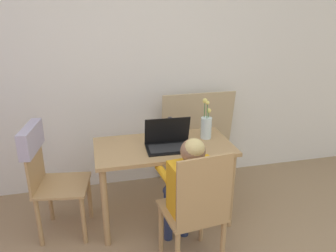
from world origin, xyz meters
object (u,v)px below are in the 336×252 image
object	(u,v)px
chair_spare	(44,164)
laptop	(169,141)
water_bottle	(170,130)
chair_occupied	(196,211)
person_seated	(189,184)
flower_vase	(206,126)

from	to	relation	value
chair_spare	laptop	distance (m)	0.99
laptop	water_bottle	xyz separation A→B (m)	(0.05, 0.14, 0.04)
chair_spare	chair_occupied	bearing A→B (deg)	-114.25
chair_occupied	water_bottle	distance (m)	0.80
person_seated	chair_occupied	bearing A→B (deg)	90.00
chair_occupied	water_bottle	size ratio (longest dim) A/B	4.55
chair_occupied	flower_vase	bearing A→B (deg)	-120.62
chair_spare	flower_vase	size ratio (longest dim) A/B	2.66
chair_occupied	laptop	bearing A→B (deg)	-91.97
chair_spare	laptop	size ratio (longest dim) A/B	2.47
chair_occupied	laptop	distance (m)	0.66
flower_vase	water_bottle	size ratio (longest dim) A/B	1.73
person_seated	flower_vase	size ratio (longest dim) A/B	2.78
laptop	chair_occupied	bearing A→B (deg)	-83.26
chair_occupied	person_seated	size ratio (longest dim) A/B	0.95
chair_occupied	water_bottle	world-z (taller)	chair_occupied
chair_spare	water_bottle	distance (m)	1.05
person_seated	water_bottle	bearing A→B (deg)	-97.86
laptop	water_bottle	world-z (taller)	laptop
flower_vase	chair_occupied	bearing A→B (deg)	-114.09
person_seated	laptop	xyz separation A→B (m)	(-0.03, 0.46, 0.14)
chair_occupied	chair_spare	distance (m)	1.23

